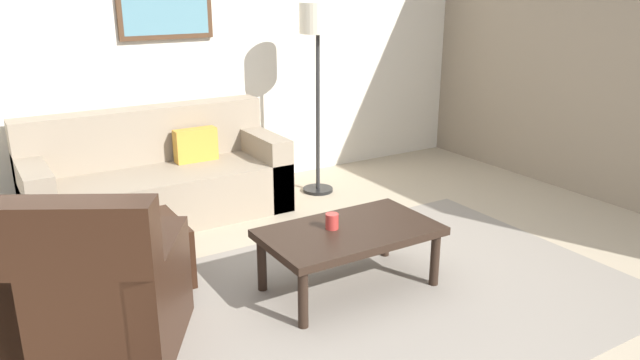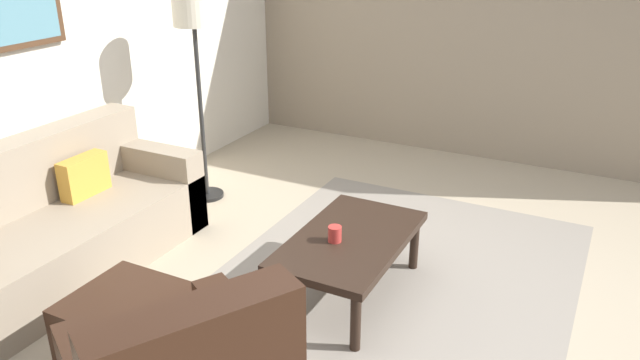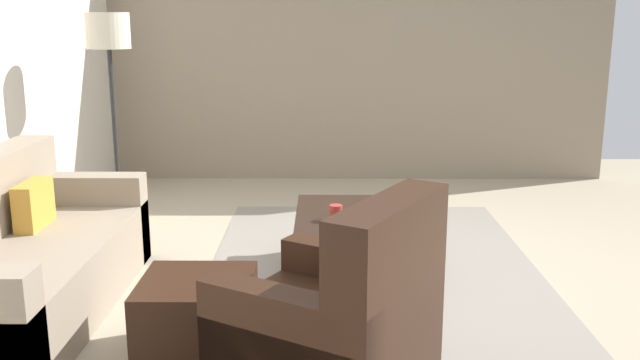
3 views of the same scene
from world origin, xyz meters
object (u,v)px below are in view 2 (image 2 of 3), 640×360
lamp_standing (195,31)px  framed_artwork (7,1)px  couch_main (48,231)px  ottoman (130,329)px  coffee_table (350,244)px  cup (335,234)px

lamp_standing → framed_artwork: framed_artwork is taller
couch_main → ottoman: 1.24m
lamp_standing → framed_artwork: size_ratio=2.10×
coffee_table → cup: (-0.09, 0.06, 0.10)m
framed_artwork → ottoman: bearing=-117.2°
cup → lamp_standing: lamp_standing is taller
ottoman → lamp_standing: size_ratio=0.33×
cup → framed_artwork: bearing=95.9°
ottoman → coffee_table: (1.12, -0.77, 0.16)m
ottoman → framed_artwork: bearing=62.8°
ottoman → cup: cup is taller
cup → coffee_table: bearing=-32.2°
coffee_table → framed_artwork: 2.70m
lamp_standing → coffee_table: bearing=-115.4°
coffee_table → cup: 0.15m
lamp_standing → cup: bearing=-118.7°
coffee_table → lamp_standing: bearing=64.6°
cup → framed_artwork: 2.59m
cup → couch_main: bearing=106.6°
coffee_table → ottoman: bearing=145.3°
couch_main → lamp_standing: size_ratio=1.20×
couch_main → ottoman: couch_main is taller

